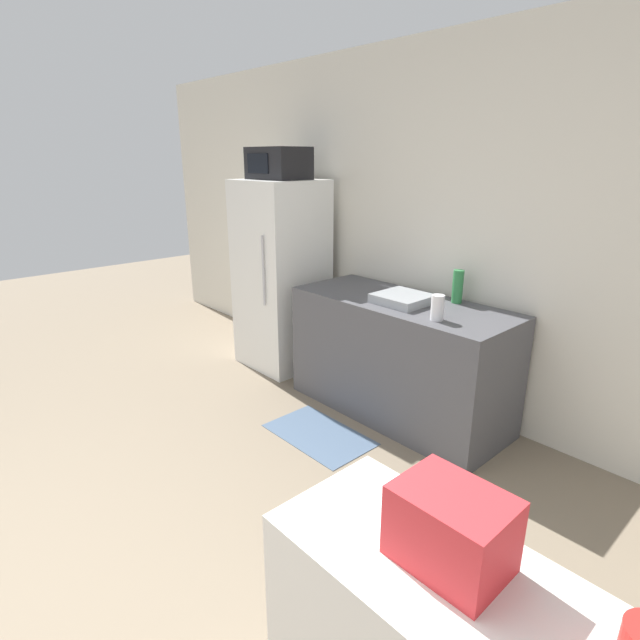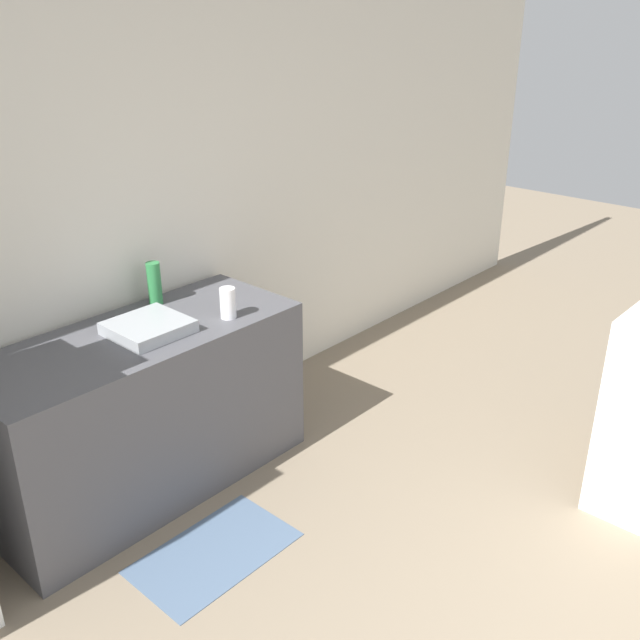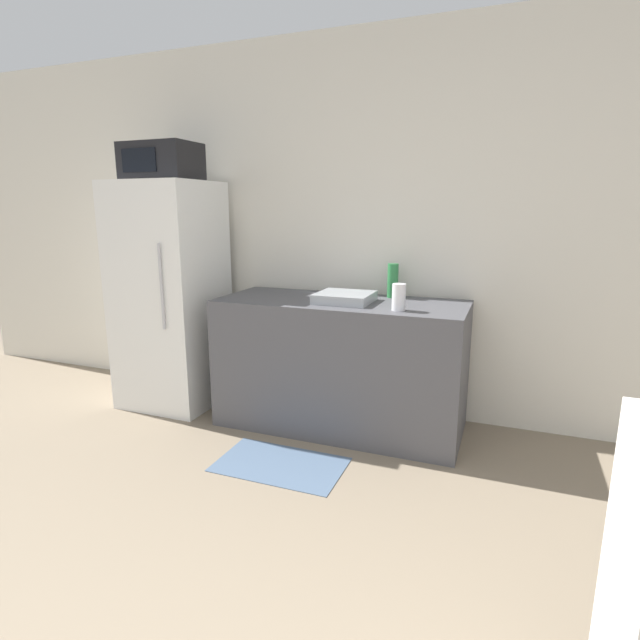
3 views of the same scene
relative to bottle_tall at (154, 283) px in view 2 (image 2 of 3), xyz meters
name	(u,v)px [view 2 (image 2 of 3)]	position (x,y,z in m)	size (l,w,h in m)	color
wall_back	(128,217)	(-0.01, 0.16, 0.33)	(8.00, 0.06, 2.60)	silver
counter	(146,411)	(-0.28, -0.24, -0.54)	(1.61, 0.66, 0.86)	#4C4C51
sink_basin	(148,327)	(-0.24, -0.28, -0.08)	(0.34, 0.33, 0.06)	#9EA3A8
bottle_tall	(154,283)	(0.00, 0.00, 0.00)	(0.07, 0.07, 0.23)	#2D7F42
bottle_short	(228,303)	(0.13, -0.42, -0.03)	(0.08, 0.08, 0.16)	silver
kitchen_rug	(214,552)	(-0.42, -0.89, -0.97)	(0.73, 0.44, 0.01)	slate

